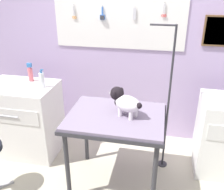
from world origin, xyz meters
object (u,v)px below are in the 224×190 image
(grooming_arm, at_px, (167,108))
(counter_left, at_px, (25,119))
(grooming_table, at_px, (116,122))
(spray_bottle_tall, at_px, (30,73))
(dog, at_px, (125,101))

(grooming_arm, distance_m, counter_left, 1.69)
(grooming_table, bearing_deg, spray_bottle_tall, 156.50)
(grooming_arm, distance_m, spray_bottle_tall, 1.61)
(grooming_table, xyz_separation_m, counter_left, (-1.19, 0.33, -0.29))
(grooming_table, relative_size, counter_left, 1.06)
(grooming_arm, height_order, dog, grooming_arm)
(grooming_table, distance_m, grooming_arm, 0.60)
(grooming_arm, bearing_deg, spray_bottle_tall, 176.07)
(grooming_table, height_order, grooming_arm, grooming_arm)
(grooming_arm, xyz_separation_m, dog, (-0.40, -0.36, 0.20))
(spray_bottle_tall, bearing_deg, grooming_arm, -3.93)
(grooming_table, relative_size, spray_bottle_tall, 4.23)
(spray_bottle_tall, bearing_deg, dog, -21.33)
(counter_left, bearing_deg, spray_bottle_tall, 63.80)
(dog, bearing_deg, counter_left, 166.09)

